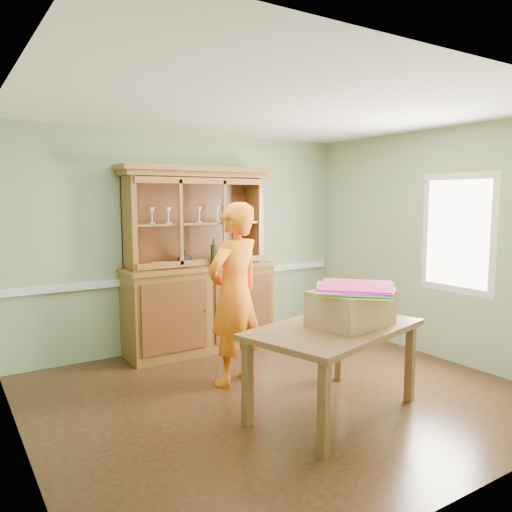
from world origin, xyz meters
TOP-DOWN VIEW (x-y plane):
  - floor at (0.00, 0.00)m, footprint 4.50×4.50m
  - ceiling at (0.00, 0.00)m, footprint 4.50×4.50m
  - wall_back at (0.00, 2.00)m, footprint 4.50×0.00m
  - wall_left at (-2.25, 0.00)m, footprint 0.00×4.00m
  - wall_right at (2.25, 0.00)m, footprint 0.00×4.00m
  - wall_front at (0.00, -2.00)m, footprint 4.50×0.00m
  - chair_rail at (0.00, 1.98)m, footprint 4.41×0.05m
  - framed_map at (-2.23, 0.30)m, footprint 0.03×0.60m
  - window_panel at (2.23, -0.30)m, footprint 0.03×0.96m
  - china_hutch at (-0.01, 1.74)m, footprint 1.93×0.64m
  - dining_table at (0.17, -0.58)m, footprint 1.75×1.30m
  - cardboard_box at (0.32, -0.62)m, footprint 0.72×0.61m
  - kite_stack at (0.33, -0.67)m, footprint 0.88×0.88m
  - person at (-0.21, 0.51)m, footprint 0.77×0.62m

SIDE VIEW (x-z plane):
  - floor at x=0.00m, z-range 0.00..0.00m
  - dining_table at x=0.17m, z-range 0.30..1.08m
  - china_hutch at x=-0.01m, z-range -0.34..1.93m
  - chair_rail at x=0.00m, z-range 0.86..0.94m
  - person at x=-0.21m, z-range 0.00..1.86m
  - cardboard_box at x=0.32m, z-range 0.78..1.09m
  - kite_stack at x=0.33m, z-range 1.09..1.14m
  - wall_back at x=0.00m, z-range -0.90..3.60m
  - wall_left at x=-2.25m, z-range -0.65..3.35m
  - wall_right at x=2.25m, z-range -0.65..3.35m
  - wall_front at x=0.00m, z-range -0.90..3.60m
  - window_panel at x=2.23m, z-range 0.82..2.18m
  - framed_map at x=-2.23m, z-range 1.32..1.78m
  - ceiling at x=0.00m, z-range 2.70..2.70m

